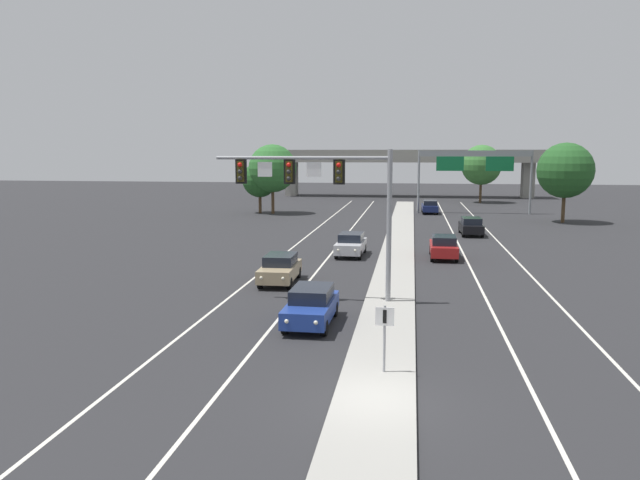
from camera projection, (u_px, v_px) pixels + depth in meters
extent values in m
plane|color=#28282B|center=(374.00, 402.00, 17.86)|extent=(260.00, 260.00, 0.00)
cube|color=#9E9B93|center=(394.00, 277.00, 35.47)|extent=(2.40, 110.00, 0.15)
cube|color=silver|center=(329.00, 256.00, 43.02)|extent=(0.14, 100.00, 0.01)
cube|color=silver|center=(466.00, 260.00, 41.65)|extent=(0.14, 100.00, 0.01)
cube|color=silver|center=(283.00, 255.00, 43.51)|extent=(0.14, 100.00, 0.01)
cube|color=silver|center=(517.00, 261.00, 41.16)|extent=(0.14, 100.00, 0.01)
cylinder|color=gray|center=(389.00, 226.00, 28.98)|extent=(0.24, 0.24, 7.20)
cylinder|color=gray|center=(302.00, 158.00, 29.14)|extent=(8.35, 0.16, 0.16)
cube|color=black|center=(339.00, 172.00, 29.01)|extent=(0.56, 0.06, 1.20)
cube|color=#38330F|center=(339.00, 172.00, 28.97)|extent=(0.32, 0.32, 1.00)
sphere|color=red|center=(339.00, 165.00, 28.76)|extent=(0.22, 0.22, 0.22)
sphere|color=#282828|center=(339.00, 172.00, 28.80)|extent=(0.22, 0.22, 0.22)
sphere|color=#282828|center=(339.00, 179.00, 28.85)|extent=(0.22, 0.22, 0.22)
cube|color=black|center=(290.00, 172.00, 29.36)|extent=(0.56, 0.06, 1.20)
cube|color=#38330F|center=(289.00, 172.00, 29.32)|extent=(0.32, 0.32, 1.00)
sphere|color=red|center=(289.00, 165.00, 29.11)|extent=(0.22, 0.22, 0.22)
sphere|color=#282828|center=(289.00, 172.00, 29.15)|extent=(0.22, 0.22, 0.22)
sphere|color=#282828|center=(289.00, 178.00, 29.20)|extent=(0.22, 0.22, 0.22)
cube|color=black|center=(241.00, 171.00, 29.71)|extent=(0.56, 0.06, 1.20)
cube|color=#38330F|center=(241.00, 171.00, 29.67)|extent=(0.32, 0.32, 1.00)
sphere|color=red|center=(240.00, 165.00, 29.46)|extent=(0.22, 0.22, 0.22)
sphere|color=#282828|center=(240.00, 171.00, 29.50)|extent=(0.22, 0.22, 0.22)
sphere|color=#282828|center=(240.00, 178.00, 29.55)|extent=(0.22, 0.22, 0.22)
cube|color=white|center=(314.00, 170.00, 29.11)|extent=(0.70, 0.04, 0.70)
cube|color=white|center=(265.00, 169.00, 29.46)|extent=(0.70, 0.04, 0.70)
cylinder|color=gray|center=(384.00, 339.00, 19.79)|extent=(0.08, 0.08, 2.20)
cube|color=white|center=(385.00, 316.00, 19.66)|extent=(0.60, 0.03, 0.60)
cube|color=black|center=(385.00, 317.00, 19.64)|extent=(0.12, 0.01, 0.44)
cube|color=navy|center=(311.00, 309.00, 25.85)|extent=(1.86, 4.42, 0.70)
cube|color=black|center=(312.00, 293.00, 25.98)|extent=(1.61, 2.40, 0.56)
sphere|color=#EAE5C6|center=(316.00, 323.00, 23.62)|extent=(0.18, 0.18, 0.18)
sphere|color=#EAE5C6|center=(287.00, 321.00, 23.81)|extent=(0.18, 0.18, 0.18)
cylinder|color=black|center=(324.00, 328.00, 24.31)|extent=(0.23, 0.64, 0.64)
cylinder|color=black|center=(285.00, 326.00, 24.56)|extent=(0.23, 0.64, 0.64)
cylinder|color=black|center=(335.00, 309.00, 27.24)|extent=(0.23, 0.64, 0.64)
cylinder|color=black|center=(299.00, 308.00, 27.49)|extent=(0.23, 0.64, 0.64)
cube|color=tan|center=(280.00, 271.00, 34.14)|extent=(1.91, 4.45, 0.70)
cube|color=black|center=(281.00, 259.00, 34.27)|extent=(1.65, 2.42, 0.56)
sphere|color=#EAE5C6|center=(283.00, 278.00, 31.92)|extent=(0.18, 0.18, 0.18)
sphere|color=#EAE5C6|center=(261.00, 278.00, 32.06)|extent=(0.18, 0.18, 0.18)
cylinder|color=black|center=(290.00, 283.00, 32.62)|extent=(0.24, 0.65, 0.64)
cylinder|color=black|center=(260.00, 283.00, 32.81)|extent=(0.24, 0.65, 0.64)
cylinder|color=black|center=(298.00, 272.00, 35.57)|extent=(0.24, 0.65, 0.64)
cylinder|color=black|center=(271.00, 272.00, 35.76)|extent=(0.24, 0.65, 0.64)
cube|color=#B7B7BC|center=(351.00, 246.00, 43.22)|extent=(1.93, 4.45, 0.70)
cube|color=black|center=(351.00, 237.00, 43.34)|extent=(1.65, 2.42, 0.56)
sphere|color=#EAE5C6|center=(355.00, 251.00, 40.98)|extent=(0.18, 0.18, 0.18)
sphere|color=#EAE5C6|center=(338.00, 250.00, 41.19)|extent=(0.18, 0.18, 0.18)
cylinder|color=black|center=(360.00, 255.00, 41.66)|extent=(0.24, 0.65, 0.64)
cylinder|color=black|center=(336.00, 254.00, 41.94)|extent=(0.24, 0.65, 0.64)
cylinder|color=black|center=(364.00, 248.00, 44.59)|extent=(0.24, 0.65, 0.64)
cylinder|color=black|center=(343.00, 248.00, 44.87)|extent=(0.24, 0.65, 0.64)
cube|color=maroon|center=(443.00, 249.00, 42.18)|extent=(1.82, 4.41, 0.70)
cube|color=black|center=(444.00, 240.00, 41.87)|extent=(1.60, 2.38, 0.56)
sphere|color=#EAE5C6|center=(434.00, 243.00, 44.39)|extent=(0.18, 0.18, 0.18)
sphere|color=#EAE5C6|center=(450.00, 243.00, 44.21)|extent=(0.18, 0.18, 0.18)
cylinder|color=black|center=(431.00, 250.00, 43.81)|extent=(0.22, 0.64, 0.64)
cylinder|color=black|center=(454.00, 250.00, 43.57)|extent=(0.22, 0.64, 0.64)
cylinder|color=black|center=(432.00, 257.00, 40.88)|extent=(0.22, 0.64, 0.64)
cylinder|color=black|center=(457.00, 258.00, 40.64)|extent=(0.22, 0.64, 0.64)
cube|color=black|center=(471.00, 228.00, 53.97)|extent=(1.88, 4.43, 0.70)
cube|color=black|center=(471.00, 221.00, 53.67)|extent=(1.63, 2.40, 0.56)
sphere|color=#EAE5C6|center=(462.00, 224.00, 56.18)|extent=(0.18, 0.18, 0.18)
sphere|color=#EAE5C6|center=(475.00, 224.00, 56.03)|extent=(0.18, 0.18, 0.18)
cylinder|color=black|center=(460.00, 229.00, 55.60)|extent=(0.23, 0.64, 0.64)
cylinder|color=black|center=(478.00, 230.00, 55.39)|extent=(0.23, 0.64, 0.64)
cylinder|color=black|center=(463.00, 234.00, 52.65)|extent=(0.23, 0.64, 0.64)
cylinder|color=black|center=(482.00, 234.00, 52.45)|extent=(0.23, 0.64, 0.64)
cube|color=#141E4C|center=(430.00, 208.00, 73.30)|extent=(1.91, 4.44, 0.70)
cube|color=black|center=(430.00, 203.00, 73.00)|extent=(1.64, 2.42, 0.56)
sphere|color=#EAE5C6|center=(424.00, 206.00, 75.50)|extent=(0.18, 0.18, 0.18)
sphere|color=#EAE5C6|center=(434.00, 206.00, 75.36)|extent=(0.18, 0.18, 0.18)
cylinder|color=black|center=(422.00, 210.00, 74.92)|extent=(0.24, 0.65, 0.64)
cylinder|color=black|center=(436.00, 210.00, 74.73)|extent=(0.24, 0.65, 0.64)
cylinder|color=black|center=(423.00, 212.00, 71.97)|extent=(0.24, 0.65, 0.64)
cylinder|color=black|center=(437.00, 212.00, 71.78)|extent=(0.24, 0.65, 0.64)
cylinder|color=gray|center=(419.00, 182.00, 73.83)|extent=(0.28, 0.28, 7.50)
cylinder|color=gray|center=(531.00, 182.00, 71.92)|extent=(0.28, 0.28, 7.50)
cube|color=gray|center=(475.00, 153.00, 72.41)|extent=(13.00, 0.36, 0.70)
cube|color=#0F6033|center=(450.00, 164.00, 72.80)|extent=(3.20, 0.08, 1.70)
cube|color=#0F6033|center=(500.00, 164.00, 71.96)|extent=(3.20, 0.08, 1.70)
cube|color=gray|center=(407.00, 159.00, 100.40)|extent=(42.40, 6.40, 1.10)
cube|color=gray|center=(407.00, 153.00, 97.32)|extent=(42.40, 0.36, 0.90)
cube|color=gray|center=(292.00, 179.00, 103.69)|extent=(1.80, 2.40, 5.65)
cube|color=gray|center=(528.00, 180.00, 98.06)|extent=(1.80, 2.40, 5.65)
cylinder|color=#4C3823|center=(480.00, 192.00, 89.00)|extent=(0.36, 0.36, 3.15)
sphere|color=#387533|center=(481.00, 165.00, 88.45)|extent=(5.75, 5.75, 5.75)
cylinder|color=#4C3823|center=(260.00, 203.00, 73.97)|extent=(0.36, 0.36, 2.30)
sphere|color=#235623|center=(260.00, 180.00, 73.57)|extent=(4.20, 4.20, 4.20)
cylinder|color=#4C3823|center=(563.00, 208.00, 63.56)|extent=(0.36, 0.36, 3.11)
sphere|color=#235623|center=(565.00, 170.00, 63.02)|extent=(5.69, 5.69, 5.69)
cylinder|color=#4C3823|center=(273.00, 201.00, 73.04)|extent=(0.36, 0.36, 3.09)
sphere|color=#2D6B2D|center=(273.00, 168.00, 72.51)|extent=(5.66, 5.66, 5.66)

